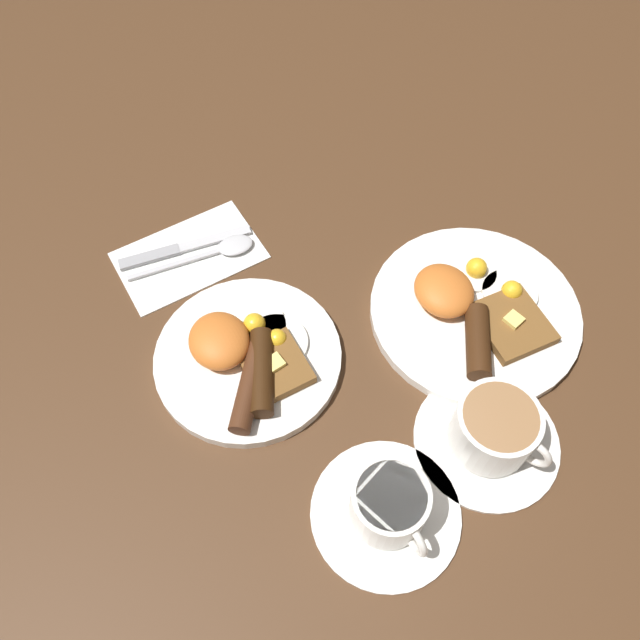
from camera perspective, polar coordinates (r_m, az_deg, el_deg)
The scene contains 8 objects.
ground_plane at distance 0.79m, azimuth -6.53°, elevation -3.69°, with size 3.00×3.00×0.00m, color #4C301C.
breakfast_plate_near at distance 0.77m, azimuth -6.65°, elevation -3.28°, with size 0.23×0.23×0.05m.
breakfast_plate_far at distance 0.83m, azimuth 13.88°, elevation 0.97°, with size 0.27×0.27×0.05m.
teacup_near at distance 0.69m, azimuth 6.26°, elevation -16.66°, with size 0.16×0.16×0.07m.
teacup_far at distance 0.74m, azimuth 15.51°, elevation -9.81°, with size 0.17×0.17×0.07m.
napkin at distance 0.89m, azimuth -11.89°, elevation 5.82°, with size 0.12×0.19×0.01m, color white.
knife at distance 0.89m, azimuth -12.85°, elevation 6.34°, with size 0.03×0.19×0.01m.
spoon at distance 0.88m, azimuth -8.88°, elevation 6.43°, with size 0.04×0.18×0.01m.
Camera 1 is at (0.37, -0.07, 0.69)m, focal length 35.00 mm.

